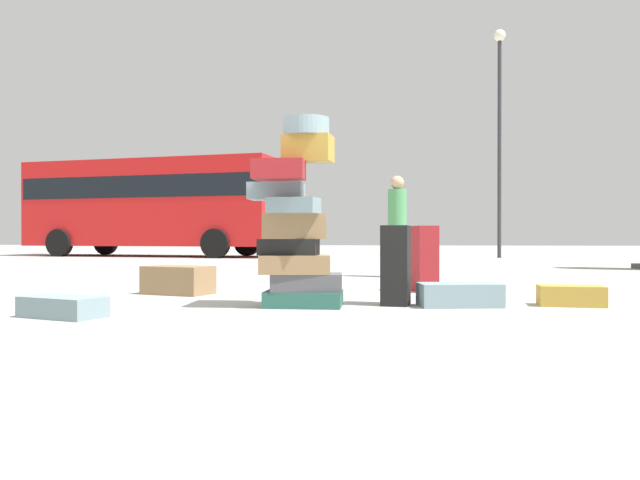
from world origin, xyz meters
The scene contains 11 objects.
ground_plane centered at (0.00, 0.00, 0.00)m, with size 80.00×80.00×0.00m, color #9E9E99.
suitcase_tower centered at (-0.05, 0.12, 0.74)m, with size 0.91×0.68×1.76m.
suitcase_brown_white_trunk centered at (-1.56, 1.22, 0.16)m, with size 0.75×0.43×0.32m, color olive.
suitcase_slate_left_side centered at (-1.83, -0.82, 0.09)m, with size 0.69×0.34×0.17m, color gray.
suitcase_maroon_foreground_far centered at (1.26, 1.80, 0.39)m, with size 0.24×0.36×0.78m, color maroon.
suitcase_black_foreground_near centered at (0.88, 0.35, 0.38)m, with size 0.25×0.34×0.76m, color black.
suitcase_slate_behind_tower centered at (1.47, 0.28, 0.11)m, with size 0.75×0.38×0.22m, color gray.
suitcase_tan_upright_blue centered at (2.52, 0.43, 0.10)m, with size 0.59×0.30×0.19m, color #B28C33.
person_bearded_onlooker centered at (1.00, 4.43, 0.98)m, with size 0.30×0.33×1.64m.
parked_bus centered at (-6.81, 14.33, 1.83)m, with size 8.94×3.98×3.15m.
lamp_post centered at (4.37, 13.78, 4.50)m, with size 0.36×0.36×7.04m.
Camera 1 is at (0.74, -5.54, 0.65)m, focal length 34.33 mm.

